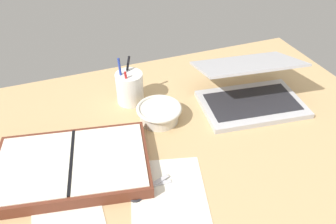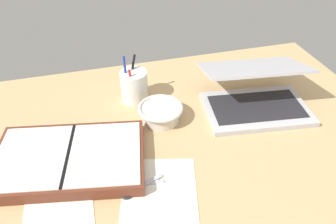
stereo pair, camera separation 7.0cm
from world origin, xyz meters
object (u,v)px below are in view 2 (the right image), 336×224
object	(u,v)px
planner	(69,159)
scissors	(131,188)
pen_cup	(134,86)
bowl	(161,112)
laptop	(255,94)

from	to	relation	value
planner	scissors	world-z (taller)	planner
pen_cup	planner	world-z (taller)	pen_cup
bowl	planner	xyz separation A→B (cm)	(-28.95, -12.48, -0.93)
laptop	pen_cup	xyz separation A→B (cm)	(-38.12, 14.69, 0.60)
laptop	scissors	bearing A→B (deg)	-145.68
laptop	pen_cup	size ratio (longest dim) A/B	2.25
pen_cup	scissors	bearing A→B (deg)	-102.30
laptop	planner	xyz separation A→B (cm)	(-61.15, -11.09, -2.96)
bowl	planner	distance (cm)	31.54
laptop	planner	size ratio (longest dim) A/B	0.83
pen_cup	scissors	distance (cm)	39.88
laptop	pen_cup	distance (cm)	40.86
scissors	pen_cup	bearing A→B (deg)	71.59
scissors	bowl	bearing A→B (deg)	54.38
laptop	bowl	xyz separation A→B (cm)	(-32.20, 1.39, -2.04)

